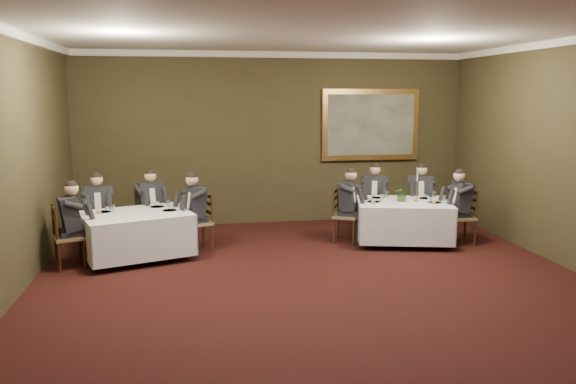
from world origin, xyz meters
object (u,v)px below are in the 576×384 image
object	(u,v)px
table_main	(403,219)
diner_main_endleft	(346,214)
centerpiece	(402,193)
candlestick	(417,190)
diner_sec_backright	(150,216)
chair_sec_endleft	(69,250)
chair_main_endright	(461,228)
chair_main_backright	(420,218)
diner_sec_endright	(198,221)
diner_main_endright	(461,216)
chair_sec_backleft	(100,234)
table_second	(137,232)
diner_main_backleft	(374,206)
chair_main_backleft	(374,217)
diner_main_backright	(420,206)
diner_sec_endleft	(69,236)
chair_sec_backright	(151,228)
chair_sec_endright	(199,234)
chair_main_endleft	(345,227)
diner_sec_backleft	(99,221)
painting	(371,125)

from	to	relation	value
table_main	diner_main_endleft	bearing A→B (deg)	166.83
table_main	centerpiece	distance (m)	0.47
candlestick	diner_sec_backright	bearing A→B (deg)	171.24
chair_sec_endleft	diner_sec_backright	bearing A→B (deg)	118.54
centerpiece	chair_main_endright	bearing A→B (deg)	-13.58
chair_main_backright	candlestick	xyz separation A→B (m)	(-0.38, -0.72, 0.68)
diner_sec_endright	diner_main_endright	bearing A→B (deg)	-115.55
diner_main_endright	chair_sec_backleft	bearing A→B (deg)	84.51
chair_sec_endleft	centerpiece	world-z (taller)	centerpiece
table_second	diner_main_backleft	world-z (taller)	diner_main_backleft
chair_main_backleft	diner_sec_backright	bearing A→B (deg)	23.29
diner_main_endright	chair_sec_endleft	distance (m)	6.65
table_main	centerpiece	world-z (taller)	centerpiece
diner_main_backright	diner_main_endleft	distance (m)	1.69
centerpiece	diner_main_endright	bearing A→B (deg)	-13.72
chair_sec_backleft	diner_main_endleft	bearing A→B (deg)	166.90
chair_sec_backleft	diner_sec_backright	xyz separation A→B (m)	(0.84, 0.28, 0.23)
diner_main_backleft	chair_sec_endleft	xyz separation A→B (m)	(-5.39, -1.46, -0.23)
diner_sec_endleft	diner_main_endright	bearing A→B (deg)	73.04
diner_sec_endleft	chair_sec_endleft	bearing A→B (deg)	-90.00
table_main	diner_sec_backright	size ratio (longest dim) A/B	1.41
table_main	chair_sec_backright	world-z (taller)	chair_sec_backright
chair_main_backleft	chair_sec_backleft	distance (m)	5.12
chair_sec_endright	chair_sec_endleft	world-z (taller)	same
chair_sec_endright	centerpiece	world-z (taller)	centerpiece
chair_main_endleft	diner_sec_backleft	xyz separation A→B (m)	(-4.32, 0.21, 0.23)
chair_sec_backright	diner_sec_backright	distance (m)	0.23
chair_sec_backleft	chair_sec_endright	size ratio (longest dim) A/B	1.00
chair_main_endleft	diner_main_endleft	bearing A→B (deg)	90.00
diner_sec_backleft	diner_sec_endright	xyz separation A→B (m)	(1.67, -0.32, 0.00)
diner_sec_backleft	painting	world-z (taller)	painting
diner_sec_backright	painting	size ratio (longest dim) A/B	0.65
table_second	chair_sec_backleft	size ratio (longest dim) A/B	1.98
chair_main_backright	chair_main_endright	bearing A→B (deg)	132.73
chair_sec_endright	candlestick	bearing A→B (deg)	-112.99
table_main	chair_main_backright	world-z (taller)	chair_main_backright
diner_sec_endright	diner_sec_endleft	xyz separation A→B (m)	(-1.97, -0.67, 0.00)
table_second	chair_sec_backright	world-z (taller)	chair_sec_backright
diner_main_backleft	diner_sec_backleft	bearing A→B (deg)	25.96
chair_main_backright	chair_sec_endright	distance (m)	4.31
diner_main_endleft	table_main	bearing A→B (deg)	103.20
diner_sec_backleft	diner_sec_backright	size ratio (longest dim) A/B	1.00
chair_main_endleft	diner_main_backleft	bearing A→B (deg)	157.38
table_main	diner_sec_endright	size ratio (longest dim) A/B	1.41
chair_sec_backleft	painting	distance (m)	5.82
diner_main_backleft	diner_main_endleft	xyz separation A→B (m)	(-0.76, -0.68, 0.00)
diner_sec_backleft	chair_sec_endleft	xyz separation A→B (m)	(-0.30, -0.99, -0.23)
chair_sec_backleft	chair_sec_backright	world-z (taller)	same
diner_sec_endright	candlestick	world-z (taller)	diner_sec_endright
chair_sec_backleft	chair_sec_backright	bearing A→B (deg)	-171.36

